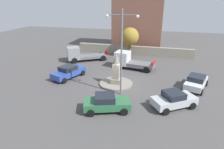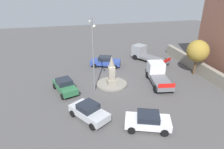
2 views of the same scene
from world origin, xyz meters
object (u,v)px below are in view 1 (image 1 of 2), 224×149
object	(u,v)px
car_silver_waiting	(174,99)
tree_near_wall	(130,37)
truck_white_passing	(130,61)
car_blue_near_island	(69,72)
car_white_parked_left	(196,82)
car_green_approaching	(107,103)
truck_grey_far_side	(81,54)
streetlamp	(122,46)
corner_building	(139,17)
monument	(116,69)

from	to	relation	value
car_silver_waiting	tree_near_wall	xyz separation A→B (m)	(-6.40, 15.25, 2.53)
truck_white_passing	car_blue_near_island	bearing A→B (deg)	-141.56
car_white_parked_left	car_silver_waiting	bearing A→B (deg)	-118.38
car_green_approaching	truck_white_passing	world-z (taller)	truck_white_passing
car_green_approaching	car_white_parked_left	size ratio (longest dim) A/B	1.02
truck_grey_far_side	tree_near_wall	size ratio (longest dim) A/B	1.32
car_silver_waiting	car_blue_near_island	size ratio (longest dim) A/B	0.90
streetlamp	car_green_approaching	bearing A→B (deg)	-99.92
car_silver_waiting	car_white_parked_left	xyz separation A→B (m)	(2.51, 4.65, -0.01)
car_white_parked_left	tree_near_wall	bearing A→B (deg)	130.05
car_blue_near_island	corner_building	distance (m)	18.91
tree_near_wall	car_green_approaching	bearing A→B (deg)	-87.43
streetlamp	car_blue_near_island	size ratio (longest dim) A/B	1.78
streetlamp	car_silver_waiting	world-z (taller)	streetlamp
car_blue_near_island	truck_grey_far_side	distance (m)	6.80
truck_grey_far_side	corner_building	distance (m)	13.64
car_green_approaching	truck_grey_far_side	world-z (taller)	truck_grey_far_side
tree_near_wall	truck_white_passing	bearing A→B (deg)	-80.97
car_blue_near_island	tree_near_wall	distance (m)	12.76
truck_grey_far_side	truck_white_passing	world-z (taller)	truck_grey_far_side
streetlamp	car_green_approaching	xyz separation A→B (m)	(-0.58, -3.30, -4.18)
car_silver_waiting	corner_building	size ratio (longest dim) A/B	0.36
monument	car_blue_near_island	xyz separation A→B (m)	(-6.04, 0.52, -1.03)
car_white_parked_left	truck_white_passing	xyz separation A→B (m)	(-7.98, 4.73, 0.29)
monument	tree_near_wall	xyz separation A→B (m)	(-0.35, 11.66, 1.49)
car_silver_waiting	car_blue_near_island	world-z (taller)	car_silver_waiting
car_blue_near_island	truck_white_passing	world-z (taller)	truck_white_passing
car_silver_waiting	tree_near_wall	distance (m)	16.73
streetlamp	car_green_approaching	size ratio (longest dim) A/B	1.95
streetlamp	monument	bearing A→B (deg)	113.90
truck_grey_far_side	car_silver_waiting	bearing A→B (deg)	-39.34
car_blue_near_island	truck_white_passing	bearing A→B (deg)	38.44
car_green_approaching	car_blue_near_island	distance (m)	8.89
car_white_parked_left	truck_grey_far_side	distance (m)	16.88
tree_near_wall	monument	bearing A→B (deg)	-88.30
streetlamp	tree_near_wall	size ratio (longest dim) A/B	1.75
monument	corner_building	size ratio (longest dim) A/B	0.30
tree_near_wall	car_silver_waiting	bearing A→B (deg)	-67.23
streetlamp	truck_grey_far_side	distance (m)	13.11
monument	car_silver_waiting	distance (m)	7.11
monument	truck_grey_far_side	bearing A→B (deg)	134.67
car_silver_waiting	car_white_parked_left	size ratio (longest dim) A/B	1.01
car_green_approaching	corner_building	xyz separation A→B (m)	(-0.16, 23.16, 5.15)
car_silver_waiting	truck_grey_far_side	world-z (taller)	truck_grey_far_side
streetlamp	truck_white_passing	size ratio (longest dim) A/B	1.48
truck_white_passing	car_silver_waiting	bearing A→B (deg)	-59.76
monument	streetlamp	size ratio (longest dim) A/B	0.42
car_silver_waiting	truck_white_passing	size ratio (longest dim) A/B	0.75
car_blue_near_island	tree_near_wall	size ratio (longest dim) A/B	0.99
monument	car_silver_waiting	world-z (taller)	monument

